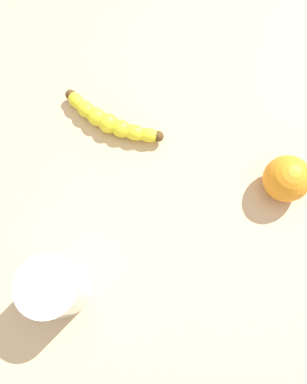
# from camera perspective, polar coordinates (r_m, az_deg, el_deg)

# --- Properties ---
(wooden_tabletop) EXTENTS (1.20, 1.20, 0.03)m
(wooden_tabletop) POSITION_cam_1_polar(r_m,az_deg,el_deg) (0.62, -3.65, -3.96)
(wooden_tabletop) COLOR #D2AE83
(wooden_tabletop) RESTS_ON ground
(banana) EXTENTS (0.06, 0.19, 0.03)m
(banana) POSITION_cam_1_polar(r_m,az_deg,el_deg) (0.65, -6.80, 10.97)
(banana) COLOR yellow
(banana) RESTS_ON wooden_tabletop
(smoothie_glass) EXTENTS (0.09, 0.09, 0.11)m
(smoothie_glass) POSITION_cam_1_polar(r_m,az_deg,el_deg) (0.56, -14.92, -14.25)
(smoothie_glass) COLOR silver
(smoothie_glass) RESTS_ON wooden_tabletop
(orange_fruit) EXTENTS (0.08, 0.08, 0.08)m
(orange_fruit) POSITION_cam_1_polar(r_m,az_deg,el_deg) (0.62, 20.10, 1.96)
(orange_fruit) COLOR orange
(orange_fruit) RESTS_ON wooden_tabletop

